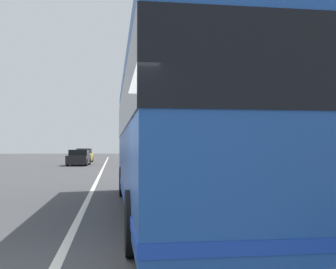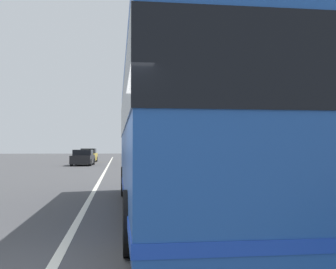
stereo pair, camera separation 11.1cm
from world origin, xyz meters
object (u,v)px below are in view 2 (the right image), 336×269
Objects in this scene: coach_bus at (175,131)px; car_ahead_same_lane at (88,156)px; car_side_street at (83,158)px; motorcycle_nearest_curb at (318,198)px; utility_pole at (253,109)px; roadside_tree_mid_block at (271,103)px.

coach_bus reaches higher than car_ahead_same_lane.
coach_bus is at bearing 9.42° from car_ahead_same_lane.
car_side_street is 1.01× the size of car_ahead_same_lane.
car_side_street is at bearing -90.20° from motorcycle_nearest_curb.
utility_pole is (8.55, -5.04, 1.43)m from coach_bus.
motorcycle_nearest_curb is 0.35× the size of roadside_tree_mid_block.
car_ahead_same_lane is 0.73× the size of roadside_tree_mid_block.
motorcycle_nearest_curb is 0.49× the size of car_ahead_same_lane.
car_side_street is (29.16, 7.81, 0.22)m from motorcycle_nearest_curb.
coach_bus is 5.54× the size of motorcycle_nearest_curb.
car_ahead_same_lane is (36.54, 4.75, -1.32)m from coach_bus.
car_side_street is 8.51m from car_ahead_same_lane.
car_ahead_same_lane is at bearing 20.62° from roadside_tree_mid_block.
roadside_tree_mid_block is (-28.17, -10.60, 3.07)m from car_ahead_same_lane.
utility_pole is (0.18, 0.82, -0.31)m from roadside_tree_mid_block.
car_ahead_same_lane is (37.66, 7.91, 0.25)m from motorcycle_nearest_curb.
car_ahead_same_lane is 0.62× the size of utility_pole.
roadside_tree_mid_block is (-19.66, -10.50, 3.09)m from car_side_street.
car_ahead_same_lane is at bearing 19.27° from utility_pole.
coach_bus is 2.69× the size of car_ahead_same_lane.
motorcycle_nearest_curb is (-1.12, -3.16, -1.57)m from coach_bus.
utility_pole is (-19.49, -9.68, 2.78)m from car_side_street.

